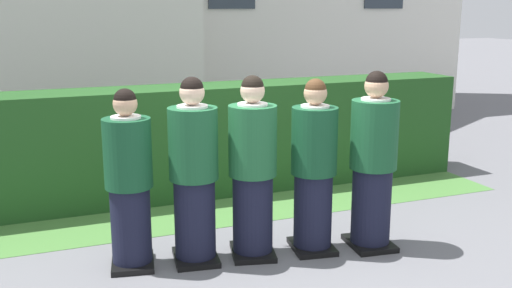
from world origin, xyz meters
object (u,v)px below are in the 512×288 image
student_front_row_4 (373,165)px  student_front_row_3 (314,171)px  student_front_row_2 (253,172)px  student_front_row_0 (129,184)px  student_front_row_1 (194,176)px

student_front_row_4 → student_front_row_3: bearing=166.7°
student_front_row_2 → student_front_row_4: bearing=-11.3°
student_front_row_0 → student_front_row_1: 0.56m
student_front_row_0 → student_front_row_4: size_ratio=0.94×
student_front_row_1 → student_front_row_2: size_ratio=1.00×
student_front_row_1 → student_front_row_4: student_front_row_4 is taller
student_front_row_1 → student_front_row_2: (0.52, -0.07, -0.00)m
student_front_row_3 → student_front_row_2: bearing=170.7°
student_front_row_1 → student_front_row_2: 0.53m
student_front_row_0 → student_front_row_1: student_front_row_1 is taller
student_front_row_0 → student_front_row_2: 1.09m
student_front_row_1 → student_front_row_4: (1.64, -0.29, 0.01)m
student_front_row_0 → student_front_row_3: student_front_row_3 is taller
student_front_row_2 → student_front_row_3: bearing=-9.3°
student_front_row_0 → student_front_row_1: (0.55, -0.09, 0.04)m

